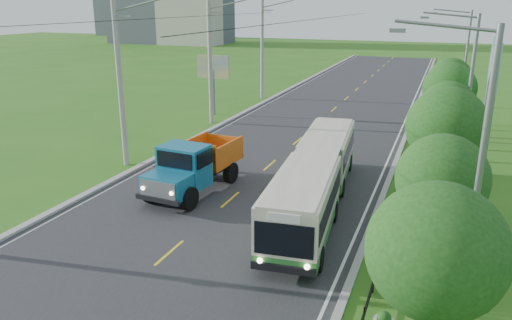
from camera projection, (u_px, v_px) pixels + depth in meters
The scene contains 27 objects.
ground at pixel (169, 253), 19.86m from camera, with size 240.00×240.00×0.00m, color #2C6618.
road at pixel (305, 134), 37.66m from camera, with size 14.00×120.00×0.02m, color #28282B.
curb_left at pixel (219, 126), 40.10m from camera, with size 0.40×120.00×0.15m, color #9E9E99.
curb_right at pixel (403, 143), 35.21m from camera, with size 0.30×120.00×0.10m, color #9E9E99.
edge_line_left at pixel (225, 127), 39.93m from camera, with size 0.12×120.00×0.00m, color silver.
edge_line_right at pixel (396, 143), 35.39m from camera, with size 0.12×120.00×0.00m, color silver.
centre_dash at pixel (169, 252), 19.85m from camera, with size 0.12×2.20×0.00m, color yellow.
railing_right at pixel (408, 166), 29.50m from camera, with size 0.04×40.00×0.60m, color black.
pole_near at pixel (120, 82), 29.15m from camera, with size 3.51×0.32×10.00m.
pole_mid at pixel (210, 61), 39.84m from camera, with size 3.51×0.32×10.00m.
pole_far at pixel (262, 48), 50.52m from camera, with size 3.51×0.32×10.00m.
tree_front at pixel (438, 256), 11.94m from camera, with size 3.36×3.41×5.60m.
tree_second at pixel (443, 183), 17.34m from camera, with size 3.18×3.26×5.30m.
tree_third at pixel (447, 131), 22.54m from camera, with size 3.60×3.62×6.00m.
tree_fourth at pixel (448, 113), 28.00m from camera, with size 3.24×3.31×5.40m.
tree_fifth at pixel (450, 92), 33.26m from camera, with size 3.48×3.52×5.80m.
tree_back at pixel (451, 82), 38.66m from camera, with size 3.30×3.36×5.50m.
streetlight_near at pixel (475, 166), 14.75m from camera, with size 3.02×0.20×9.07m.
streetlight_mid at pixel (466, 91), 27.21m from camera, with size 3.02×0.20×9.07m.
streetlight_far at pixel (463, 63), 39.67m from camera, with size 3.02×0.20×9.07m.
planter_near at pixel (407, 220), 22.18m from camera, with size 0.64×0.64×0.67m.
planter_mid at pixel (419, 167), 29.30m from camera, with size 0.64×0.64×0.67m.
planter_far at pixel (426, 135), 36.42m from camera, with size 0.64×0.64×0.67m.
billboard_left at pixel (213, 71), 43.30m from camera, with size 3.00×0.20×5.20m.
billboard_right at pixel (493, 71), 31.85m from camera, with size 0.24×6.00×7.30m.
bus at pixel (316, 175), 23.75m from camera, with size 3.74×14.64×2.80m.
dump_truck at pixel (194, 163), 25.91m from camera, with size 2.97×6.68×2.74m.
Camera 1 is at (9.60, -15.40, 9.52)m, focal length 35.00 mm.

